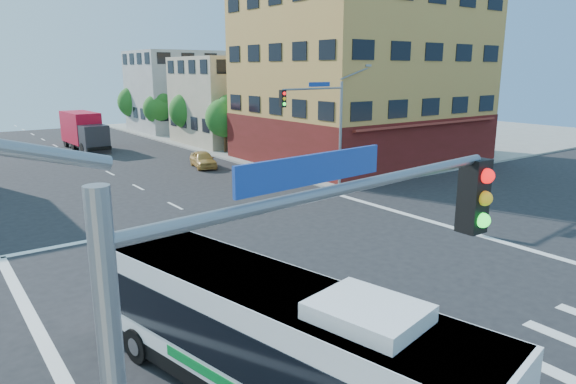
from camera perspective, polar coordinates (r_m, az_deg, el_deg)
ground at (r=19.97m, az=3.15°, el=-9.37°), size 120.00×120.00×0.00m
sidewalk_ne at (r=68.28m, az=7.37°, el=6.90°), size 50.00×50.00×0.15m
corner_building_ne at (r=45.57m, az=8.12°, el=11.00°), size 18.10×15.44×14.00m
building_east_near at (r=56.17m, az=-5.45°, el=10.10°), size 12.06×10.06×9.00m
building_east_far at (r=68.54m, az=-11.58°, el=10.91°), size 12.06×10.06×10.00m
signal_mast_ne at (r=32.50m, az=3.83°, el=8.56°), size 7.91×1.13×8.07m
signal_mast_sw at (r=5.22m, az=0.34°, el=-18.45°), size 7.91×1.01×8.07m
street_tree_a at (r=48.47m, az=-6.93°, el=8.45°), size 3.60×3.60×5.53m
street_tree_b at (r=55.55m, az=-11.04°, el=9.10°), size 3.80×3.80×5.79m
street_tree_c at (r=62.89m, az=-14.19°, el=9.15°), size 3.40×3.40×5.29m
street_tree_d at (r=70.32m, az=-16.72°, el=9.76°), size 4.00×4.00×6.03m
transit_bus at (r=12.51m, az=-2.72°, el=-15.69°), size 4.77×11.66×3.38m
box_truck at (r=54.81m, az=-21.70°, el=6.25°), size 2.68×8.15×3.63m
parked_car at (r=42.12m, az=-9.42°, el=3.60°), size 2.39×4.14×1.32m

